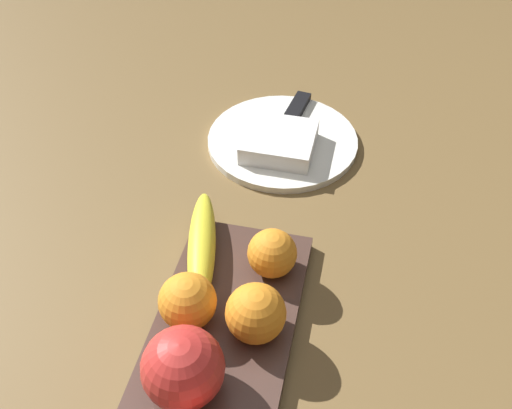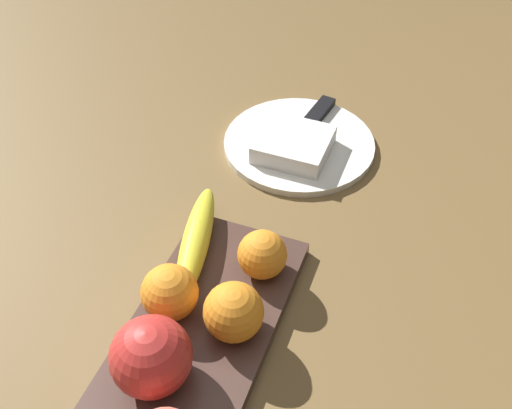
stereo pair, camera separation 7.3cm
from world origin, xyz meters
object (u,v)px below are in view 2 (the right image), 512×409
fruit_tray (195,342)px  apple (151,357)px  orange_center (170,292)px  orange_near_banana (262,255)px  orange_near_apple (234,312)px  banana (196,240)px  knife (314,119)px  folded_napkin (294,144)px  dinner_plate (299,144)px

fruit_tray → apple: size_ratio=4.25×
orange_center → orange_near_banana: bearing=139.7°
fruit_tray → orange_center: 0.06m
orange_near_apple → orange_near_banana: bearing=-180.0°
fruit_tray → orange_center: orange_center is taller
fruit_tray → banana: (-0.12, -0.05, 0.03)m
banana → orange_near_apple: 0.13m
banana → knife: banana is taller
fruit_tray → orange_center: bearing=-121.8°
apple → orange_near_banana: bearing=162.6°
apple → banana: bearing=-168.8°
orange_near_banana → folded_napkin: bearing=-171.2°
orange_center → knife: orange_center is taller
folded_napkin → orange_near_apple: bearing=6.4°
orange_near_banana → folded_napkin: size_ratio=0.57×
apple → fruit_tray: bearing=163.6°
apple → orange_near_banana: 0.18m
orange_near_banana → orange_center: bearing=-40.3°
dinner_plate → folded_napkin: folded_napkin is taller
orange_center → fruit_tray: bearing=58.2°
apple → orange_center: 0.09m
banana → knife: size_ratio=1.02×
dinner_plate → orange_near_banana: bearing=7.8°
fruit_tray → dinner_plate: size_ratio=1.50×
apple → dinner_plate: (-0.44, 0.02, -0.05)m
banana → orange_near_banana: size_ratio=3.09×
orange_near_banana → dinner_plate: 0.27m
banana → orange_near_banana: (0.00, 0.09, 0.01)m
orange_near_banana → apple: bearing=-17.4°
apple → orange_center: (-0.08, -0.02, -0.01)m
folded_napkin → fruit_tray: bearing=-0.0°
banana → orange_near_banana: bearing=-106.7°
fruit_tray → orange_center: (-0.02, -0.04, 0.04)m
banana → orange_center: (0.09, 0.01, 0.02)m
apple → dinner_plate: bearing=177.8°
fruit_tray → dinner_plate: 0.38m
orange_near_banana → knife: size_ratio=0.33×
fruit_tray → orange_near_banana: 0.13m
banana → knife: (-0.32, 0.06, -0.02)m
fruit_tray → orange_near_banana: size_ratio=5.93×
knife → dinner_plate: bearing=2.1°
fruit_tray → folded_napkin: 0.35m
knife → fruit_tray: bearing=7.7°
banana → orange_center: orange_center is taller
fruit_tray → dinner_plate: bearing=-180.0°
fruit_tray → orange_near_banana: (-0.12, 0.04, 0.04)m
orange_center → folded_napkin: bearing=173.1°
apple → banana: size_ratio=0.45×
apple → orange_near_apple: apple is taller
orange_near_apple → orange_center: size_ratio=1.03×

